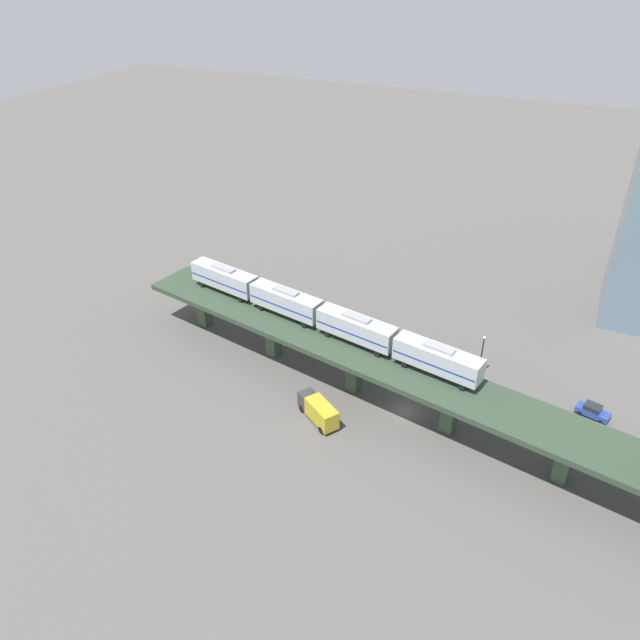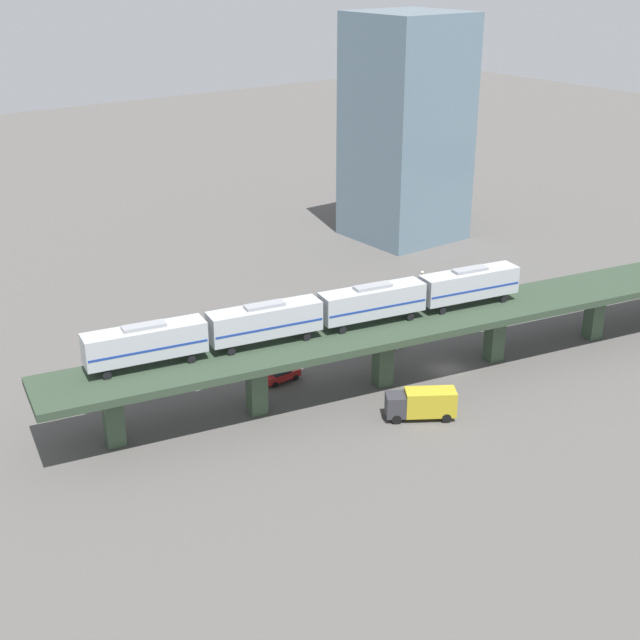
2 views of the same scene
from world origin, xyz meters
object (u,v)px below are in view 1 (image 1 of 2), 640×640
Objects in this scene: subway_train at (320,314)px; delivery_truck at (318,410)px; street_car_red at (321,343)px; street_car_blue at (593,411)px; street_lamp at (482,353)px; street_car_green at (410,366)px.

subway_train is 14.41m from delivery_truck.
street_car_red and street_car_blue have the same top height.
street_car_red is at bearing -156.97° from delivery_truck.
subway_train is 6.81× the size of delivery_truck.
street_car_blue is 16.81m from street_lamp.
delivery_truck is at bearing 23.03° from street_car_red.
delivery_truck is at bearing 23.15° from subway_train.
delivery_truck reaches higher than street_car_red.
delivery_truck is (16.14, -34.00, 0.82)m from street_car_blue.
street_car_green is at bearing -71.27° from street_lamp.
delivery_truck is at bearing -42.87° from street_lamp.
street_car_red is at bearing -157.25° from subway_train.
subway_train is 11.12× the size of street_car_red.
street_car_blue is (-5.02, 38.76, -8.65)m from subway_train.
street_car_blue is (-0.29, 40.74, 0.00)m from street_car_red.
street_lamp is (-8.01, 22.52, -5.49)m from subway_train.
street_car_green is at bearing 110.23° from subway_train.
subway_train is at bearing 22.75° from street_car_red.
street_car_red is at bearing -82.37° from street_lamp.
street_car_blue is 0.65× the size of delivery_truck.
subway_train is 16.17m from street_car_green.
street_car_blue is at bearing 79.54° from street_lamp.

